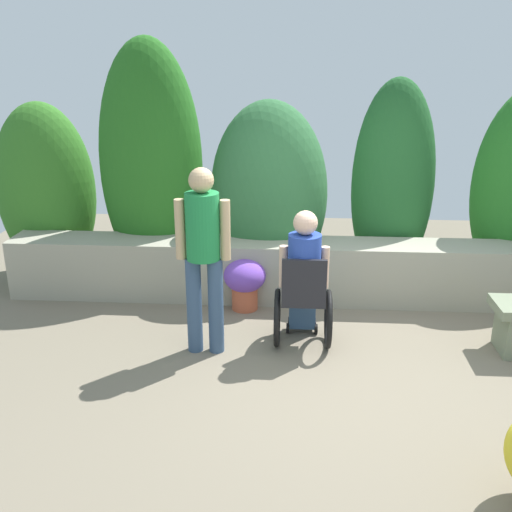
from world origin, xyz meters
TOP-DOWN VIEW (x-y plane):
  - ground_plane at (0.00, 0.00)m, footprint 10.18×10.18m
  - stone_retaining_wall at (0.00, 1.62)m, footprint 7.49×0.54m
  - hedge_backdrop at (0.34, 2.21)m, footprint 8.59×1.21m
  - person_in_wheelchair at (-0.45, 0.52)m, footprint 0.53×0.66m
  - person_standing_companion at (-1.35, 0.32)m, footprint 0.49×0.30m
  - flower_pot_terracotta_by_wall at (-1.07, 1.29)m, footprint 0.45×0.45m

SIDE VIEW (x-z plane):
  - ground_plane at x=0.00m, z-range 0.00..0.00m
  - flower_pot_terracotta_by_wall at x=-1.07m, z-range 0.05..0.61m
  - stone_retaining_wall at x=0.00m, z-range 0.00..0.67m
  - person_in_wheelchair at x=-0.45m, z-range -0.04..1.29m
  - person_standing_companion at x=-1.35m, z-range 0.14..1.87m
  - hedge_backdrop at x=0.34m, z-range -0.17..2.67m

